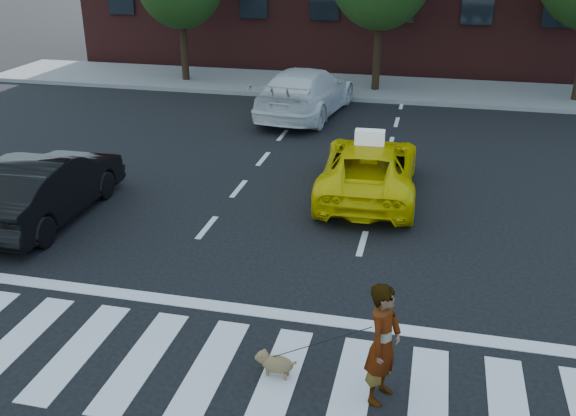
{
  "coord_description": "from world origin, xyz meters",
  "views": [
    {
      "loc": [
        2.73,
        -6.81,
        5.62
      ],
      "look_at": [
        0.37,
        3.3,
        1.1
      ],
      "focal_mm": 40.0,
      "sensor_mm": 36.0,
      "label": 1
    }
  ],
  "objects": [
    {
      "name": "black_sedan",
      "position": [
        -5.0,
        4.13,
        0.7
      ],
      "size": [
        1.58,
        4.3,
        1.41
      ],
      "primitive_type": "imported",
      "rotation": [
        0.0,
        0.0,
        3.16
      ],
      "color": "black",
      "rests_on": "ground"
    },
    {
      "name": "taxi_sign",
      "position": [
        1.4,
        6.8,
        1.42
      ],
      "size": [
        0.66,
        0.31,
        0.32
      ],
      "primitive_type": "cube",
      "rotation": [
        0.0,
        0.0,
        3.19
      ],
      "color": "white",
      "rests_on": "taxi"
    },
    {
      "name": "ground",
      "position": [
        0.0,
        0.0,
        0.0
      ],
      "size": [
        120.0,
        120.0,
        0.0
      ],
      "primitive_type": "plane",
      "color": "black",
      "rests_on": "ground"
    },
    {
      "name": "stop_line",
      "position": [
        0.0,
        1.6,
        0.01
      ],
      "size": [
        12.0,
        0.3,
        0.01
      ],
      "primitive_type": "cube",
      "color": "silver",
      "rests_on": "ground"
    },
    {
      "name": "crosswalk",
      "position": [
        0.0,
        0.0,
        0.01
      ],
      "size": [
        13.0,
        2.4,
        0.01
      ],
      "primitive_type": "cube",
      "color": "silver",
      "rests_on": "ground"
    },
    {
      "name": "sidewalk_far",
      "position": [
        0.0,
        17.5,
        0.07
      ],
      "size": [
        30.0,
        4.0,
        0.15
      ],
      "primitive_type": "cube",
      "color": "slate",
      "rests_on": "ground"
    },
    {
      "name": "taxi",
      "position": [
        1.4,
        7.0,
        0.63
      ],
      "size": [
        2.29,
        4.62,
        1.26
      ],
      "primitive_type": "imported",
      "rotation": [
        0.0,
        0.0,
        3.19
      ],
      "color": "#E3CC04",
      "rests_on": "ground"
    },
    {
      "name": "woman",
      "position": [
        2.37,
        -0.0,
        0.84
      ],
      "size": [
        0.58,
        0.71,
        1.68
      ],
      "primitive_type": "imported",
      "rotation": [
        0.0,
        0.0,
        1.25
      ],
      "color": "#999999",
      "rests_on": "ground"
    },
    {
      "name": "dog",
      "position": [
        0.92,
        0.12,
        0.2
      ],
      "size": [
        0.62,
        0.29,
        0.35
      ],
      "rotation": [
        0.0,
        0.0,
        -0.13
      ],
      "color": "olive",
      "rests_on": "ground"
    },
    {
      "name": "white_suv",
      "position": [
        -1.4,
        13.4,
        0.77
      ],
      "size": [
        2.78,
        5.54,
        1.55
      ],
      "primitive_type": "imported",
      "rotation": [
        0.0,
        0.0,
        3.02
      ],
      "color": "silver",
      "rests_on": "ground"
    }
  ]
}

